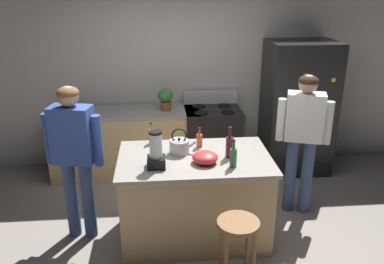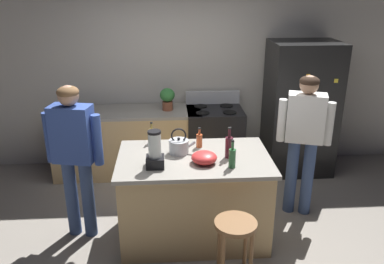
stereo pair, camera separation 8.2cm
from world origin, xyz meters
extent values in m
plane|color=gray|center=(0.00, 0.00, 0.00)|extent=(14.00, 14.00, 0.00)
cube|color=#BCB7AD|center=(0.00, 1.95, 1.35)|extent=(8.00, 0.10, 2.70)
cube|color=tan|center=(0.00, 0.00, 0.44)|extent=(1.46, 0.89, 0.87)
cube|color=gray|center=(0.00, 0.00, 0.89)|extent=(1.52, 0.95, 0.04)
cube|color=tan|center=(-0.80, 1.55, 0.44)|extent=(2.00, 0.64, 0.87)
cube|color=gray|center=(-0.80, 1.55, 0.89)|extent=(2.00, 0.64, 0.04)
cube|color=black|center=(1.57, 1.50, 0.91)|extent=(0.90, 0.70, 1.82)
cylinder|color=#B7BABF|center=(1.53, 1.13, 1.00)|extent=(0.02, 0.02, 0.82)
cylinder|color=#B7BABF|center=(1.61, 1.13, 1.00)|extent=(0.02, 0.02, 0.82)
cube|color=#268CD8|center=(1.84, 1.15, 0.97)|extent=(0.05, 0.01, 0.05)
cube|color=yellow|center=(1.87, 1.15, 1.38)|extent=(0.05, 0.01, 0.05)
cube|color=orange|center=(1.50, 1.15, 1.44)|extent=(0.05, 0.01, 0.05)
cube|color=black|center=(0.39, 1.52, 0.46)|extent=(0.76, 0.64, 0.91)
cube|color=black|center=(0.39, 1.20, 0.41)|extent=(0.60, 0.01, 0.24)
cube|color=#B7BABF|center=(0.39, 1.81, 1.00)|extent=(0.76, 0.06, 0.18)
cylinder|color=black|center=(0.21, 1.37, 0.92)|extent=(0.18, 0.18, 0.01)
cylinder|color=black|center=(0.57, 1.37, 0.92)|extent=(0.18, 0.18, 0.01)
cylinder|color=black|center=(0.21, 1.67, 0.92)|extent=(0.18, 0.18, 0.01)
cylinder|color=black|center=(0.57, 1.67, 0.92)|extent=(0.18, 0.18, 0.01)
cylinder|color=#384C7A|center=(-1.27, 0.12, 0.43)|extent=(0.15, 0.15, 0.86)
cylinder|color=#384C7A|center=(-1.10, 0.08, 0.43)|extent=(0.15, 0.15, 0.86)
cube|color=#334C99|center=(-1.19, 0.10, 1.15)|extent=(0.44, 0.30, 0.58)
cylinder|color=#334C99|center=(-1.43, 0.15, 1.10)|extent=(0.11, 0.11, 0.52)
cylinder|color=#334C99|center=(-0.94, 0.05, 1.10)|extent=(0.11, 0.11, 0.52)
sphere|color=tan|center=(-1.19, 0.10, 1.54)|extent=(0.24, 0.24, 0.20)
ellipsoid|color=brown|center=(-1.19, 0.10, 1.57)|extent=(0.25, 0.25, 0.12)
cylinder|color=#384C7A|center=(1.32, 0.35, 0.45)|extent=(0.16, 0.16, 0.90)
cylinder|color=#384C7A|center=(1.15, 0.40, 0.45)|extent=(0.16, 0.16, 0.90)
cube|color=white|center=(1.24, 0.37, 1.17)|extent=(0.45, 0.33, 0.53)
cylinder|color=white|center=(1.47, 0.30, 1.12)|extent=(0.11, 0.11, 0.48)
cylinder|color=white|center=(1.00, 0.45, 1.12)|extent=(0.11, 0.11, 0.48)
sphere|color=tan|center=(1.24, 0.37, 1.53)|extent=(0.25, 0.25, 0.20)
ellipsoid|color=#332319|center=(1.24, 0.37, 1.57)|extent=(0.26, 0.26, 0.12)
cylinder|color=brown|center=(0.29, -0.81, 0.66)|extent=(0.36, 0.36, 0.04)
cylinder|color=brown|center=(0.18, -0.69, 0.32)|extent=(0.04, 0.04, 0.64)
cylinder|color=brown|center=(0.41, -0.69, 0.32)|extent=(0.04, 0.04, 0.64)
cylinder|color=brown|center=(-0.25, 1.55, 0.97)|extent=(0.14, 0.14, 0.12)
ellipsoid|color=#337A38|center=(-0.25, 1.55, 1.12)|extent=(0.20, 0.20, 0.18)
cube|color=black|center=(-0.38, -0.20, 0.96)|extent=(0.17, 0.17, 0.10)
cylinder|color=silver|center=(-0.38, -0.20, 1.13)|extent=(0.12, 0.12, 0.24)
cylinder|color=black|center=(-0.38, -0.20, 1.26)|extent=(0.12, 0.12, 0.02)
cylinder|color=olive|center=(-0.43, 0.40, 0.99)|extent=(0.06, 0.06, 0.15)
cylinder|color=olive|center=(-0.43, 0.40, 1.10)|extent=(0.02, 0.02, 0.07)
cylinder|color=black|center=(-0.43, 0.40, 1.14)|extent=(0.03, 0.03, 0.02)
cylinder|color=#B24C26|center=(0.07, 0.25, 0.98)|extent=(0.06, 0.06, 0.14)
cylinder|color=#B24C26|center=(0.07, 0.25, 1.08)|extent=(0.02, 0.02, 0.06)
cylinder|color=black|center=(0.07, 0.25, 1.12)|extent=(0.03, 0.03, 0.02)
cylinder|color=#2D6638|center=(0.34, -0.26, 1.00)|extent=(0.07, 0.07, 0.18)
cylinder|color=#2D6638|center=(0.34, -0.26, 1.13)|extent=(0.03, 0.03, 0.08)
cylinder|color=black|center=(0.34, -0.26, 1.18)|extent=(0.03, 0.03, 0.02)
cylinder|color=#471923|center=(0.34, -0.03, 1.02)|extent=(0.08, 0.08, 0.21)
cylinder|color=#471923|center=(0.34, -0.03, 1.17)|extent=(0.03, 0.03, 0.09)
cylinder|color=black|center=(0.34, -0.03, 1.22)|extent=(0.03, 0.03, 0.02)
ellipsoid|color=red|center=(0.09, -0.15, 0.97)|extent=(0.25, 0.25, 0.11)
cylinder|color=#B7BABF|center=(-0.15, 0.11, 0.98)|extent=(0.20, 0.20, 0.14)
sphere|color=black|center=(-0.15, 0.11, 1.07)|extent=(0.03, 0.03, 0.03)
cylinder|color=#B7BABF|center=(-0.02, 0.11, 1.00)|extent=(0.09, 0.03, 0.08)
torus|color=black|center=(-0.15, 0.11, 1.10)|extent=(0.16, 0.02, 0.16)
camera|label=1|loc=(-0.34, -3.59, 2.55)|focal=37.18mm
camera|label=2|loc=(-0.26, -3.59, 2.55)|focal=37.18mm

